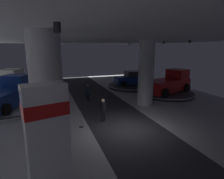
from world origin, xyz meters
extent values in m
cube|color=#B2B2B7|center=(0.00, 0.00, -0.03)|extent=(24.00, 44.00, 0.05)
cube|color=#2D2D33|center=(0.00, 0.00, 0.00)|extent=(4.40, 44.00, 0.01)
cube|color=silver|center=(0.00, 0.00, 5.55)|extent=(24.00, 44.00, 0.10)
cylinder|color=black|center=(-4.18, -5.28, 5.32)|extent=(0.16, 0.16, 0.22)
cylinder|color=black|center=(-4.22, -1.74, 5.32)|extent=(0.16, 0.16, 0.22)
cylinder|color=black|center=(-4.27, 1.80, 5.32)|extent=(0.16, 0.16, 0.22)
cylinder|color=black|center=(-4.16, 4.89, 5.32)|extent=(0.16, 0.16, 0.22)
cylinder|color=black|center=(-4.32, 8.49, 5.32)|extent=(0.16, 0.16, 0.22)
cylinder|color=black|center=(-4.28, 12.11, 5.32)|extent=(0.16, 0.16, 0.22)
cylinder|color=black|center=(5.56, 1.72, 5.32)|extent=(0.16, 0.16, 0.22)
cylinder|color=black|center=(5.81, 5.33, 5.32)|extent=(0.16, 0.16, 0.22)
cylinder|color=black|center=(5.55, 8.88, 5.32)|extent=(0.16, 0.16, 0.22)
cylinder|color=black|center=(5.52, 12.38, 5.32)|extent=(0.16, 0.16, 0.22)
cylinder|color=silver|center=(-4.51, -2.58, 2.75)|extent=(1.19, 1.19, 5.50)
cylinder|color=silver|center=(3.55, 4.35, 2.75)|extent=(1.34, 1.34, 5.50)
cube|color=white|center=(-4.57, -4.75, 2.17)|extent=(1.20, 0.81, 3.64)
cube|color=red|center=(-4.57, -4.75, 3.34)|extent=(1.23, 0.84, 0.36)
cylinder|color=#B7B7BC|center=(-7.65, 6.45, 0.15)|extent=(5.57, 5.57, 0.30)
cylinder|color=black|center=(-7.65, 6.45, 0.27)|extent=(5.68, 5.68, 0.05)
cube|color=navy|center=(-7.65, 6.45, 1.05)|extent=(3.97, 5.70, 1.20)
cube|color=navy|center=(-7.00, 8.02, 2.10)|extent=(2.41, 2.30, 1.00)
cube|color=#28333D|center=(-7.19, 7.55, 2.10)|extent=(1.65, 0.74, 0.75)
cylinder|color=black|center=(-8.02, 8.62, 0.72)|extent=(0.58, 0.88, 0.84)
cylinder|color=black|center=(-5.85, 7.72, 0.72)|extent=(0.58, 0.88, 0.84)
cylinder|color=black|center=(-7.27, 4.29, 0.72)|extent=(0.58, 0.88, 0.84)
cylinder|color=silver|center=(-6.50, 12.32, 0.14)|extent=(5.57, 5.57, 0.29)
cylinder|color=black|center=(-6.50, 12.32, 0.26)|extent=(5.68, 5.68, 0.05)
cube|color=silver|center=(-6.50, 12.32, 1.04)|extent=(5.69, 4.15, 1.20)
cube|color=silver|center=(-8.04, 13.04, 2.09)|extent=(2.34, 2.44, 1.00)
cube|color=#28333D|center=(-7.58, 12.83, 2.09)|extent=(0.81, 1.62, 0.75)
cylinder|color=black|center=(-8.68, 12.04, 0.71)|extent=(0.88, 0.61, 0.84)
cylinder|color=black|center=(-7.68, 14.18, 0.71)|extent=(0.88, 0.61, 0.84)
cylinder|color=black|center=(-5.32, 10.47, 0.71)|extent=(0.88, 0.61, 0.84)
cylinder|color=black|center=(-4.32, 12.61, 0.71)|extent=(0.88, 0.61, 0.84)
cylinder|color=#333338|center=(5.53, 11.25, 0.17)|extent=(5.92, 5.92, 0.34)
cylinder|color=white|center=(5.53, 11.25, 0.31)|extent=(6.04, 6.04, 0.05)
cube|color=navy|center=(5.53, 11.25, 0.95)|extent=(4.25, 1.93, 0.90)
cube|color=#2D3842|center=(5.68, 11.24, 1.70)|extent=(1.95, 1.62, 0.70)
cylinder|color=black|center=(4.07, 10.29, 0.68)|extent=(0.69, 0.24, 0.68)
cylinder|color=black|center=(4.13, 12.29, 0.68)|extent=(0.69, 0.24, 0.68)
cylinder|color=black|center=(6.93, 10.20, 0.68)|extent=(0.69, 0.24, 0.68)
cylinder|color=black|center=(6.99, 12.20, 0.68)|extent=(0.69, 0.24, 0.68)
sphere|color=white|center=(3.46, 10.81, 1.06)|extent=(0.18, 0.18, 0.18)
sphere|color=white|center=(3.49, 11.80, 1.06)|extent=(0.18, 0.18, 0.18)
cylinder|color=#333338|center=(-5.86, 18.46, 0.15)|extent=(5.78, 5.78, 0.30)
cylinder|color=white|center=(-5.86, 18.46, 0.27)|extent=(5.89, 5.89, 0.05)
cube|color=#2D5638|center=(-5.86, 18.46, 0.91)|extent=(2.95, 4.54, 0.90)
cube|color=#2D3842|center=(-5.90, 18.32, 1.66)|extent=(2.05, 2.27, 0.70)
cylinder|color=black|center=(-6.39, 20.12, 0.64)|extent=(0.41, 0.71, 0.68)
cylinder|color=black|center=(-4.48, 19.53, 0.64)|extent=(0.41, 0.71, 0.68)
cylinder|color=black|center=(-7.23, 17.39, 0.64)|extent=(0.41, 0.71, 0.68)
cylinder|color=black|center=(-5.32, 16.80, 0.64)|extent=(0.41, 0.71, 0.68)
sphere|color=white|center=(-5.73, 20.57, 1.02)|extent=(0.18, 0.18, 0.18)
sphere|color=white|center=(-4.78, 20.28, 1.02)|extent=(0.18, 0.18, 0.18)
cylinder|color=#333338|center=(7.31, 6.44, 0.15)|extent=(5.56, 5.57, 0.31)
cylinder|color=white|center=(7.31, 6.44, 0.28)|extent=(5.68, 5.68, 0.05)
cube|color=red|center=(7.31, 6.44, 1.06)|extent=(5.69, 3.67, 1.20)
cube|color=red|center=(8.92, 6.98, 2.11)|extent=(2.22, 2.34, 1.00)
cube|color=#28333D|center=(8.43, 6.82, 2.11)|extent=(0.63, 1.68, 0.75)
cylinder|color=black|center=(8.69, 8.15, 0.73)|extent=(0.89, 0.53, 0.84)
cylinder|color=black|center=(9.44, 5.92, 0.73)|extent=(0.89, 0.53, 0.84)
cylinder|color=black|center=(5.17, 6.97, 0.73)|extent=(0.89, 0.53, 0.84)
cylinder|color=black|center=(5.92, 4.74, 0.73)|extent=(0.89, 0.53, 0.84)
cylinder|color=black|center=(-1.03, 7.10, 0.40)|extent=(0.14, 0.14, 0.80)
cylinder|color=black|center=(-0.94, 6.94, 0.40)|extent=(0.14, 0.14, 0.80)
cylinder|color=#233851|center=(-0.98, 7.02, 1.06)|extent=(0.32, 0.32, 0.62)
sphere|color=#99755B|center=(-0.98, 7.02, 1.48)|extent=(0.22, 0.22, 0.22)
cylinder|color=black|center=(-1.17, 1.66, 0.40)|extent=(0.14, 0.14, 0.80)
cylinder|color=black|center=(-1.01, 1.73, 0.40)|extent=(0.14, 0.14, 0.80)
cylinder|color=black|center=(-1.09, 1.70, 1.06)|extent=(0.32, 0.32, 0.62)
sphere|color=beige|center=(-1.09, 1.70, 1.48)|extent=(0.22, 0.22, 0.22)
cylinder|color=#333338|center=(-2.66, 1.28, 0.02)|extent=(0.28, 0.28, 0.04)
cylinder|color=#B2B2B7|center=(-2.66, 1.28, 0.48)|extent=(0.07, 0.07, 0.96)
sphere|color=#B2B2B7|center=(-2.66, 1.28, 0.96)|extent=(0.10, 0.10, 0.10)
camera|label=1|loc=(-4.47, -9.73, 4.89)|focal=30.09mm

